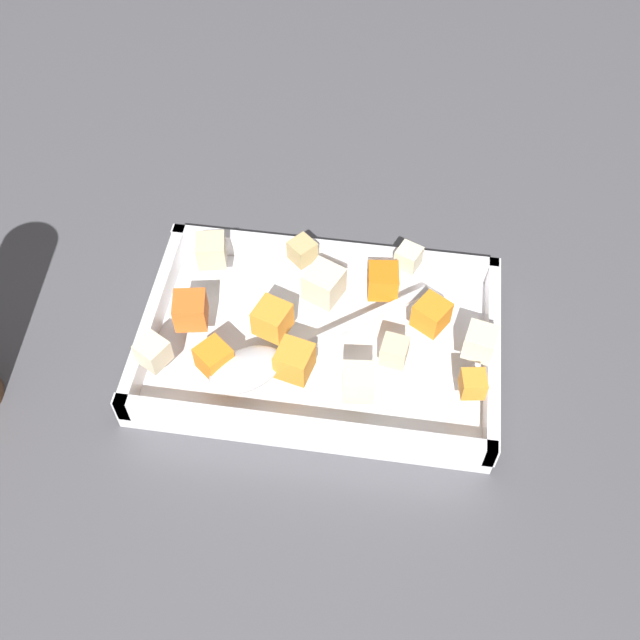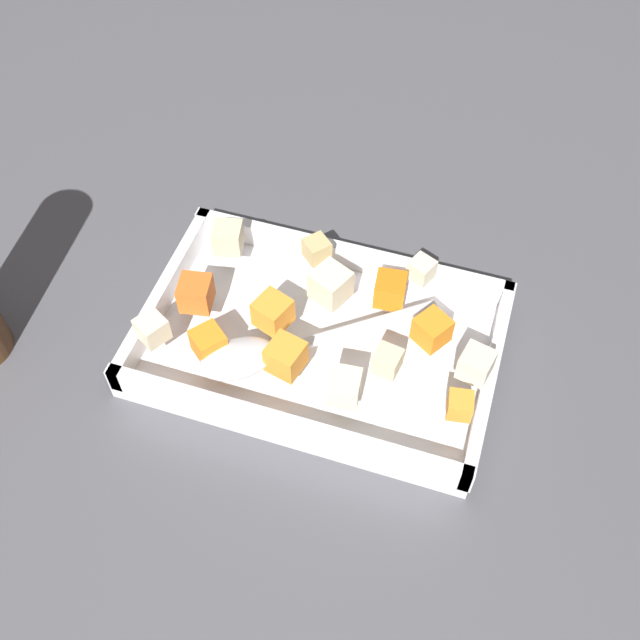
% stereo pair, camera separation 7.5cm
% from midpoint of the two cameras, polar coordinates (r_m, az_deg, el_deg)
% --- Properties ---
extents(ground_plane, '(4.00, 4.00, 0.00)m').
position_cam_midpoint_polar(ground_plane, '(0.80, 2.95, -1.43)').
color(ground_plane, '#4C4C51').
extents(baking_dish, '(0.36, 0.23, 0.04)m').
position_cam_midpoint_polar(baking_dish, '(0.78, 2.73, -1.98)').
color(baking_dish, silver).
rests_on(baking_dish, ground_plane).
extents(carrot_chunk_back_center, '(0.03, 0.03, 0.03)m').
position_cam_midpoint_polar(carrot_chunk_back_center, '(0.77, 8.05, 2.07)').
color(carrot_chunk_back_center, orange).
rests_on(carrot_chunk_back_center, baking_dish).
extents(carrot_chunk_near_spoon, '(0.04, 0.04, 0.03)m').
position_cam_midpoint_polar(carrot_chunk_near_spoon, '(0.73, -5.46, -1.92)').
color(carrot_chunk_near_spoon, orange).
rests_on(carrot_chunk_near_spoon, baking_dish).
extents(carrot_chunk_corner_nw, '(0.04, 0.04, 0.03)m').
position_cam_midpoint_polar(carrot_chunk_corner_nw, '(0.72, 0.40, -2.96)').
color(carrot_chunk_corner_nw, orange).
rests_on(carrot_chunk_corner_nw, baking_dish).
extents(carrot_chunk_rim_edge, '(0.04, 0.04, 0.03)m').
position_cam_midpoint_polar(carrot_chunk_rim_edge, '(0.75, 11.25, -0.80)').
color(carrot_chunk_rim_edge, orange).
rests_on(carrot_chunk_rim_edge, baking_dish).
extents(carrot_chunk_heap_top, '(0.04, 0.04, 0.03)m').
position_cam_midpoint_polar(carrot_chunk_heap_top, '(0.76, -6.55, 1.82)').
color(carrot_chunk_heap_top, orange).
rests_on(carrot_chunk_heap_top, baking_dish).
extents(carrot_chunk_corner_sw, '(0.04, 0.04, 0.03)m').
position_cam_midpoint_polar(carrot_chunk_corner_sw, '(0.75, -0.70, 0.37)').
color(carrot_chunk_corner_sw, orange).
rests_on(carrot_chunk_corner_sw, baking_dish).
extents(carrot_chunk_front_center, '(0.03, 0.03, 0.02)m').
position_cam_midpoint_polar(carrot_chunk_front_center, '(0.71, 13.43, -6.45)').
color(carrot_chunk_front_center, orange).
rests_on(carrot_chunk_front_center, baking_dish).
extents(potato_chunk_near_right, '(0.04, 0.04, 0.03)m').
position_cam_midpoint_polar(potato_chunk_near_right, '(0.81, -4.30, 6.00)').
color(potato_chunk_near_right, beige).
rests_on(potato_chunk_near_right, baking_dish).
extents(potato_chunk_mid_right, '(0.03, 0.03, 0.02)m').
position_cam_midpoint_polar(potato_chunk_mid_right, '(0.80, 10.27, 3.56)').
color(potato_chunk_mid_right, beige).
rests_on(potato_chunk_mid_right, baking_dish).
extents(potato_chunk_center, '(0.04, 0.04, 0.03)m').
position_cam_midpoint_polar(potato_chunk_center, '(0.75, -9.70, -0.86)').
color(potato_chunk_center, beige).
rests_on(potato_chunk_center, baking_dish).
extents(potato_chunk_corner_se, '(0.03, 0.03, 0.03)m').
position_cam_midpoint_polar(potato_chunk_corner_se, '(0.70, 4.87, -5.21)').
color(potato_chunk_corner_se, beige).
rests_on(potato_chunk_corner_se, baking_dish).
extents(potato_chunk_near_left, '(0.03, 0.03, 0.02)m').
position_cam_midpoint_polar(potato_chunk_near_left, '(0.72, 8.01, -3.27)').
color(potato_chunk_near_left, beige).
rests_on(potato_chunk_near_left, baking_dish).
extents(potato_chunk_far_left, '(0.04, 0.04, 0.03)m').
position_cam_midpoint_polar(potato_chunk_far_left, '(0.77, 3.39, 2.51)').
color(potato_chunk_far_left, beige).
rests_on(potato_chunk_far_left, baking_dish).
extents(potato_chunk_under_handle, '(0.03, 0.03, 0.02)m').
position_cam_midpoint_polar(potato_chunk_under_handle, '(0.80, 2.43, 5.13)').
color(potato_chunk_under_handle, tan).
rests_on(potato_chunk_under_handle, baking_dish).
extents(parsnip_chunk_corner_ne, '(0.03, 0.03, 0.03)m').
position_cam_midpoint_polar(parsnip_chunk_corner_ne, '(0.74, 14.48, -3.43)').
color(parsnip_chunk_corner_ne, beige).
rests_on(parsnip_chunk_corner_ne, baking_dish).
extents(serving_spoon, '(0.21, 0.17, 0.02)m').
position_cam_midpoint_polar(serving_spoon, '(0.72, -2.22, -2.84)').
color(serving_spoon, silver).
rests_on(serving_spoon, baking_dish).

